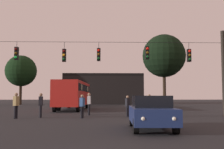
# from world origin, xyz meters

# --- Properties ---
(ground_plane) EXTENTS (168.00, 168.00, 0.00)m
(ground_plane) POSITION_xyz_m (0.00, 24.50, 0.00)
(ground_plane) COLOR black
(ground_plane) RESTS_ON ground
(overhead_signal_span) EXTENTS (18.38, 0.44, 6.44)m
(overhead_signal_span) POSITION_xyz_m (0.01, 14.80, 3.70)
(overhead_signal_span) COLOR black
(overhead_signal_span) RESTS_ON ground
(city_bus) EXTENTS (2.96, 11.09, 3.00)m
(city_bus) POSITION_xyz_m (-3.31, 24.86, 1.87)
(city_bus) COLOR #B21E19
(city_bus) RESTS_ON ground
(car_near_right) EXTENTS (1.98, 4.40, 1.52)m
(car_near_right) POSITION_xyz_m (2.20, 6.84, 0.80)
(car_near_right) COLOR navy
(car_near_right) RESTS_ON ground
(car_far_left) EXTENTS (1.94, 4.39, 1.52)m
(car_far_left) POSITION_xyz_m (-3.15, 35.40, 0.80)
(car_far_left) COLOR #99999E
(car_far_left) RESTS_ON ground
(pedestrian_crossing_left) EXTENTS (0.25, 0.37, 1.70)m
(pedestrian_crossing_left) POSITION_xyz_m (-4.37, 14.00, 0.96)
(pedestrian_crossing_left) COLOR black
(pedestrian_crossing_left) RESTS_ON ground
(pedestrian_crossing_center) EXTENTS (0.35, 0.42, 1.53)m
(pedestrian_crossing_center) POSITION_xyz_m (1.78, 14.44, 0.86)
(pedestrian_crossing_center) COLOR black
(pedestrian_crossing_center) RESTS_ON ground
(pedestrian_crossing_right) EXTENTS (0.28, 0.39, 1.63)m
(pedestrian_crossing_right) POSITION_xyz_m (3.21, 13.56, 0.92)
(pedestrian_crossing_right) COLOR black
(pedestrian_crossing_right) RESTS_ON ground
(pedestrian_near_bus) EXTENTS (0.36, 0.42, 1.61)m
(pedestrian_near_bus) POSITION_xyz_m (-1.42, 13.34, 0.90)
(pedestrian_near_bus) COLOR black
(pedestrian_near_bus) RESTS_ON ground
(pedestrian_trailing) EXTENTS (0.27, 0.38, 1.74)m
(pedestrian_trailing) POSITION_xyz_m (-1.11, 16.23, 0.99)
(pedestrian_trailing) COLOR black
(pedestrian_trailing) RESTS_ON ground
(pedestrian_far_side) EXTENTS (0.35, 0.42, 1.72)m
(pedestrian_far_side) POSITION_xyz_m (-5.81, 13.12, 0.98)
(pedestrian_far_side) COLOR black
(pedestrian_far_side) RESTS_ON ground
(corner_building) EXTENTS (14.33, 12.30, 5.52)m
(corner_building) POSITION_xyz_m (-0.08, 49.13, 2.76)
(corner_building) COLOR black
(corner_building) RESTS_ON ground
(tree_left_silhouette) EXTENTS (5.39, 5.39, 8.55)m
(tree_left_silhouette) POSITION_xyz_m (-14.37, 42.74, 5.84)
(tree_left_silhouette) COLOR #2D2116
(tree_left_silhouette) RESTS_ON ground
(tree_behind_building) EXTENTS (6.30, 6.30, 10.52)m
(tree_behind_building) POSITION_xyz_m (8.84, 34.43, 7.35)
(tree_behind_building) COLOR #2D2116
(tree_behind_building) RESTS_ON ground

